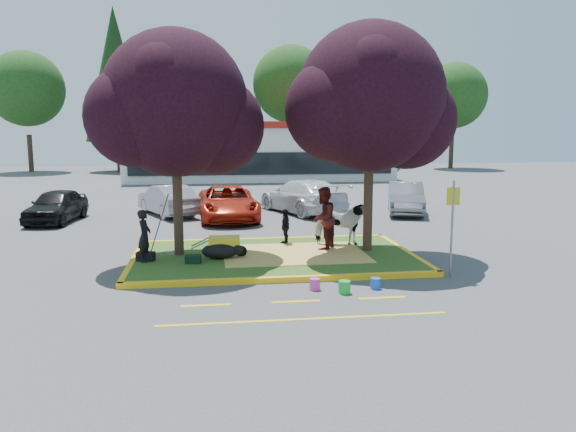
{
  "coord_description": "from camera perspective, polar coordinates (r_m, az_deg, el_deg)",
  "views": [
    {
      "loc": [
        -1.87,
        -16.2,
        3.82
      ],
      "look_at": [
        0.48,
        0.5,
        1.22
      ],
      "focal_mm": 35.0,
      "sensor_mm": 36.0,
      "label": 1
    }
  ],
  "objects": [
    {
      "name": "wheelbarrow",
      "position": [
        16.37,
        -6.45,
        -2.74
      ],
      "size": [
        1.61,
        0.56,
        0.61
      ],
      "rotation": [
        0.0,
        0.0,
        -0.03
      ],
      "color": "black",
      "rests_on": "median_island"
    },
    {
      "name": "fire_lane_stripe_a",
      "position": [
        12.59,
        -8.33,
        -8.97
      ],
      "size": [
        1.1,
        0.12,
        0.01
      ],
      "primitive_type": "cube",
      "color": "yellow",
      "rests_on": "ground"
    },
    {
      "name": "visitor_a",
      "position": [
        17.29,
        3.61,
        -0.23
      ],
      "size": [
        1.12,
        1.19,
        1.93
      ],
      "primitive_type": "imported",
      "rotation": [
        0.0,
        0.0,
        -2.13
      ],
      "color": "#3F1212",
      "rests_on": "median_island"
    },
    {
      "name": "curb_far",
      "position": [
        19.24,
        -2.28,
        -2.45
      ],
      "size": [
        8.3,
        0.16,
        0.15
      ],
      "primitive_type": "cube",
      "color": "yellow",
      "rests_on": "ground"
    },
    {
      "name": "tree_purple_left",
      "position": [
        16.61,
        -11.34,
        10.47
      ],
      "size": [
        5.06,
        4.2,
        6.51
      ],
      "color": "black",
      "rests_on": "median_island"
    },
    {
      "name": "visitor_b",
      "position": [
        18.16,
        -0.27,
        -1.06
      ],
      "size": [
        0.54,
        0.72,
        1.14
      ],
      "primitive_type": "imported",
      "rotation": [
        0.0,
        0.0,
        -2.02
      ],
      "color": "black",
      "rests_on": "median_island"
    },
    {
      "name": "retail_building",
      "position": [
        44.38,
        -3.03,
        6.74
      ],
      "size": [
        20.4,
        8.4,
        4.4
      ],
      "color": "silver",
      "rests_on": "ground"
    },
    {
      "name": "tree_purple_right",
      "position": [
        17.08,
        8.45,
        11.17
      ],
      "size": [
        5.3,
        4.4,
        6.82
      ],
      "color": "black",
      "rests_on": "median_island"
    },
    {
      "name": "median_island",
      "position": [
        16.73,
        -1.4,
        -4.16
      ],
      "size": [
        8.0,
        5.0,
        0.15
      ],
      "primitive_type": "cube",
      "color": "#294816",
      "rests_on": "ground"
    },
    {
      "name": "curb_near",
      "position": [
        14.25,
        -0.19,
        -6.47
      ],
      "size": [
        8.3,
        0.16,
        0.15
      ],
      "primitive_type": "cube",
      "color": "yellow",
      "rests_on": "ground"
    },
    {
      "name": "cow",
      "position": [
        17.91,
        5.33,
        -0.82
      ],
      "size": [
        1.79,
        1.18,
        1.39
      ],
      "primitive_type": "imported",
      "rotation": [
        0.0,
        0.0,
        1.29
      ],
      "color": "white",
      "rests_on": "median_island"
    },
    {
      "name": "handler",
      "position": [
        16.19,
        -14.38,
        -1.96
      ],
      "size": [
        0.44,
        0.59,
        1.46
      ],
      "primitive_type": "imported",
      "rotation": [
        0.0,
        0.0,
        1.39
      ],
      "color": "black",
      "rests_on": "median_island"
    },
    {
      "name": "curb_right",
      "position": [
        17.66,
        11.9,
        -3.66
      ],
      "size": [
        0.16,
        5.3,
        0.15
      ],
      "primitive_type": "cube",
      "color": "yellow",
      "rests_on": "ground"
    },
    {
      "name": "fire_lane_stripe_b",
      "position": [
        12.73,
        0.81,
        -8.68
      ],
      "size": [
        1.1,
        0.12,
        0.01
      ],
      "primitive_type": "cube",
      "color": "yellow",
      "rests_on": "ground"
    },
    {
      "name": "bucket_blue",
      "position": [
        13.85,
        8.87,
        -6.78
      ],
      "size": [
        0.32,
        0.32,
        0.26
      ],
      "primitive_type": "cylinder",
      "rotation": [
        0.0,
        0.0,
        -0.37
      ],
      "color": "blue",
      "rests_on": "ground"
    },
    {
      "name": "fire_lane_long",
      "position": [
        11.6,
        1.74,
        -10.44
      ],
      "size": [
        6.0,
        0.1,
        0.01
      ],
      "primitive_type": "cube",
      "color": "yellow",
      "rests_on": "ground"
    },
    {
      "name": "gear_bag_green",
      "position": [
        15.83,
        -9.62,
        -4.33
      ],
      "size": [
        0.46,
        0.31,
        0.23
      ],
      "primitive_type": "cube",
      "rotation": [
        0.0,
        0.0,
        -0.11
      ],
      "color": "black",
      "rests_on": "median_island"
    },
    {
      "name": "car_red",
      "position": [
        24.14,
        -6.13,
        1.36
      ],
      "size": [
        2.61,
        5.29,
        1.44
      ],
      "primitive_type": "imported",
      "rotation": [
        0.0,
        0.0,
        0.04
      ],
      "color": "#A71F0D",
      "rests_on": "ground"
    },
    {
      "name": "car_black",
      "position": [
        25.23,
        -22.48,
        0.97
      ],
      "size": [
        2.11,
        4.2,
        1.37
      ],
      "primitive_type": "imported",
      "rotation": [
        0.0,
        0.0,
        -0.13
      ],
      "color": "black",
      "rests_on": "ground"
    },
    {
      "name": "calf",
      "position": [
        16.24,
        -6.93,
        -3.53
      ],
      "size": [
        1.14,
        0.77,
        0.45
      ],
      "primitive_type": "ellipsoid",
      "rotation": [
        0.0,
        0.0,
        -0.18
      ],
      "color": "black",
      "rests_on": "median_island"
    },
    {
      "name": "treeline",
      "position": [
        54.04,
        -4.82,
        12.9
      ],
      "size": [
        46.58,
        7.8,
        14.63
      ],
      "color": "black",
      "rests_on": "ground"
    },
    {
      "name": "car_grey",
      "position": [
        26.27,
        11.87,
        1.79
      ],
      "size": [
        2.67,
        4.56,
        1.42
      ],
      "primitive_type": "imported",
      "rotation": [
        0.0,
        0.0,
        -0.29
      ],
      "color": "slate",
      "rests_on": "ground"
    },
    {
      "name": "gear_bag_dark",
      "position": [
        16.38,
        -14.27,
        -3.99
      ],
      "size": [
        0.55,
        0.4,
        0.25
      ],
      "primitive_type": "cube",
      "rotation": [
        0.0,
        0.0,
        -0.29
      ],
      "color": "black",
      "rests_on": "median_island"
    },
    {
      "name": "bucket_pink",
      "position": [
        13.61,
        2.74,
        -6.93
      ],
      "size": [
        0.28,
        0.28,
        0.28
      ],
      "primitive_type": "cylinder",
      "rotation": [
        0.0,
        0.0,
        0.08
      ],
      "color": "#F336A1",
      "rests_on": "ground"
    },
    {
      "name": "sign_post",
      "position": [
        15.01,
        16.36,
        -0.2
      ],
      "size": [
        0.36,
        0.06,
        2.54
      ],
      "rotation": [
        0.0,
        0.0,
        0.07
      ],
      "color": "slate",
      "rests_on": "ground"
    },
    {
      "name": "ground",
      "position": [
        16.75,
        -1.39,
        -4.41
      ],
      "size": [
        90.0,
        90.0,
        0.0
      ],
      "primitive_type": "plane",
      "color": "#424244",
      "rests_on": "ground"
    },
    {
      "name": "car_white",
      "position": [
        25.9,
        1.49,
        2.03
      ],
      "size": [
        3.98,
        5.78,
        1.56
      ],
      "primitive_type": "imported",
      "rotation": [
        0.0,
        0.0,
        3.51
      ],
      "color": "silver",
      "rests_on": "ground"
    },
    {
      "name": "bucket_green",
      "position": [
        13.36,
        5.76,
        -7.2
      ],
      "size": [
        0.36,
        0.36,
        0.3
      ],
      "primitive_type": "cylinder",
      "rotation": [
        0.0,
        0.0,
        0.33
      ],
      "color": "green",
      "rests_on": "ground"
    },
    {
      "name": "curb_left",
      "position": [
        16.77,
        -15.42,
        -4.45
      ],
      "size": [
        0.16,
        5.3,
        0.15
      ],
      "primitive_type": "cube",
      "color": "yellow",
      "rests_on": "ground"
    },
    {
      "name": "straw_bedding",
      "position": [
        16.79,
        0.64,
        -3.83
      ],
      "size": [
        4.2,
        3.0,
        0.01
      ],
      "primitive_type": "cube",
      "color": "#EBC160",
      "rests_on": "median_island"
    },
    {
      "name": "fire_lane_stripe_c",
      "position": [
        13.17,
        9.53,
        -8.2
      ],
      "size": [
        1.1,
        0.12,
        0.01
      ],
      "primitive_type": "cube",
      "color": "yellow",
      "rests_on": "ground"
    },
    {
      "name": "car_silver",
      "position": [
        25.83,
        -12.14,
        1.61
      ],
      "size": [
        3.06,
        4.39,
        1.37
      ],
      "primitive_type": "imported",
      "rotation": [
        0.0,
        0.0,
        3.57
      ],
      "color": "gray",
      "rests_on": "ground"
    }
  ]
}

